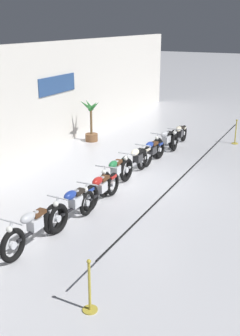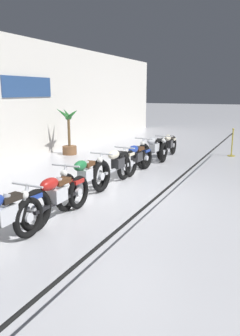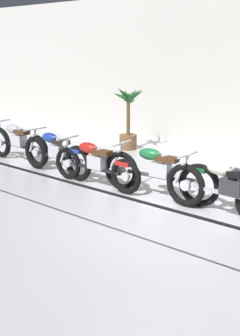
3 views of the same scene
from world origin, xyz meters
name	(u,v)px [view 3 (image 3 of 3)]	position (x,y,z in m)	size (l,w,h in m)	color
ground_plane	(168,218)	(0.00, 0.00, 0.00)	(120.00, 120.00, 0.00)	silver
motorcycle_silver_0	(18,143)	(-4.82, 0.73, 0.48)	(2.23, 0.62, 0.96)	black
motorcycle_blue_1	(56,153)	(-3.31, 0.58, 0.47)	(2.19, 0.62, 0.96)	black
motorcycle_red_2	(95,164)	(-2.07, 0.51, 0.46)	(2.23, 0.62, 0.92)	black
motorcycle_green_3	(158,172)	(-0.72, 0.73, 0.48)	(2.41, 0.62, 0.96)	black
motorcycle_cream_4	(228,190)	(0.73, 0.63, 0.48)	(2.40, 0.62, 0.96)	black
potted_palm_right_of_row	(128,117)	(-3.58, 3.51, 0.89)	(0.93, 0.96, 1.73)	brown
stanchion_far_left	(26,178)	(-1.60, -1.58, 0.75)	(12.14, 0.28, 1.05)	gold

